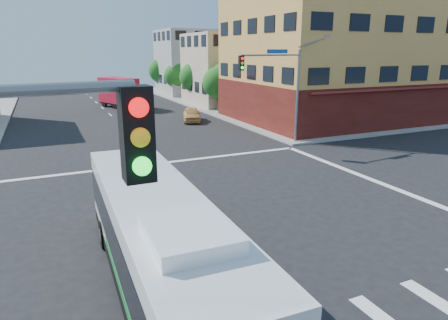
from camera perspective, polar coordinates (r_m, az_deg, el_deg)
name	(u,v)px	position (r m, az deg, el deg)	size (l,w,h in m)	color
ground	(227,218)	(17.29, 0.43, -8.24)	(120.00, 120.00, 0.00)	black
sidewalk_ne	(337,96)	(64.96, 15.88, 8.79)	(50.00, 50.00, 0.15)	gray
corner_building_ne	(331,61)	(42.30, 15.09, 13.50)	(18.10, 15.44, 14.00)	gold
building_east_near	(236,69)	(53.87, 1.72, 12.84)	(12.06, 10.06, 9.00)	#BFAA92
building_east_far	(198,62)	(66.71, -3.72, 13.74)	(12.06, 10.06, 10.00)	#979692
signal_mast_ne	(280,78)	(29.59, 7.96, 11.49)	(7.91, 1.13, 8.07)	slate
street_tree_a	(219,81)	(46.31, -0.70, 11.28)	(3.60, 3.60, 5.53)	#3C2416
street_tree_b	(195,75)	(53.70, -4.21, 11.99)	(3.80, 3.80, 5.79)	#3C2416
street_tree_c	(176,74)	(61.27, -6.86, 12.07)	(3.40, 3.40, 5.29)	#3C2416
street_tree_d	(161,69)	(68.91, -8.95, 12.71)	(4.00, 4.00, 6.03)	#3C2416
transit_bus	(159,243)	(11.65, -9.27, -11.66)	(2.81, 11.64, 3.43)	black
box_truck	(123,94)	(51.03, -14.20, 9.15)	(5.18, 8.37, 3.64)	#292A2F
parked_car	(192,114)	(40.42, -4.66, 6.51)	(1.67, 4.15, 1.41)	#DAA456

